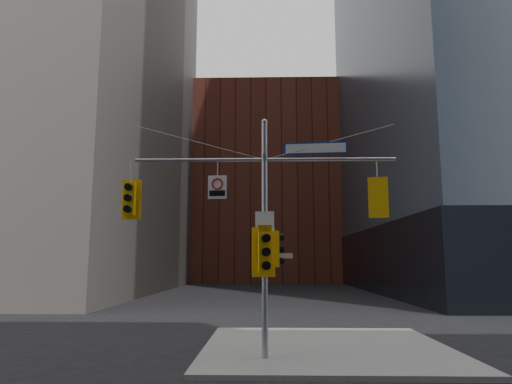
{
  "coord_description": "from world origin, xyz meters",
  "views": [
    {
      "loc": [
        0.06,
        -11.7,
        2.92
      ],
      "look_at": [
        -0.26,
        2.0,
        5.0
      ],
      "focal_mm": 32.0,
      "sensor_mm": 36.0,
      "label": 1
    }
  ],
  "objects_px": {
    "traffic_light_east_arm": "(378,198)",
    "traffic_light_pole_side": "(276,249)",
    "regulatory_sign_arm": "(217,186)",
    "traffic_light_pole_front": "(265,252)",
    "signal_assembly": "(265,211)",
    "traffic_light_west_arm": "(130,199)",
    "street_sign_blade": "(315,148)"
  },
  "relations": [
    {
      "from": "signal_assembly",
      "to": "traffic_light_pole_side",
      "type": "relative_size",
      "value": 7.5
    },
    {
      "from": "street_sign_blade",
      "to": "regulatory_sign_arm",
      "type": "height_order",
      "value": "street_sign_blade"
    },
    {
      "from": "traffic_light_pole_front",
      "to": "street_sign_blade",
      "type": "height_order",
      "value": "street_sign_blade"
    },
    {
      "from": "street_sign_blade",
      "to": "signal_assembly",
      "type": "bearing_deg",
      "value": -174.94
    },
    {
      "from": "traffic_light_east_arm",
      "to": "regulatory_sign_arm",
      "type": "height_order",
      "value": "regulatory_sign_arm"
    },
    {
      "from": "traffic_light_west_arm",
      "to": "street_sign_blade",
      "type": "distance_m",
      "value": 5.9
    },
    {
      "from": "traffic_light_pole_side",
      "to": "traffic_light_east_arm",
      "type": "bearing_deg",
      "value": -101.45
    },
    {
      "from": "traffic_light_west_arm",
      "to": "regulatory_sign_arm",
      "type": "height_order",
      "value": "regulatory_sign_arm"
    },
    {
      "from": "traffic_light_east_arm",
      "to": "traffic_light_pole_side",
      "type": "xyz_separation_m",
      "value": [
        -3.1,
        0.01,
        -1.53
      ]
    },
    {
      "from": "traffic_light_west_arm",
      "to": "traffic_light_pole_side",
      "type": "height_order",
      "value": "traffic_light_west_arm"
    },
    {
      "from": "street_sign_blade",
      "to": "traffic_light_east_arm",
      "type": "bearing_deg",
      "value": 4.86
    },
    {
      "from": "signal_assembly",
      "to": "traffic_light_west_arm",
      "type": "xyz_separation_m",
      "value": [
        -4.13,
        0.01,
        0.38
      ]
    },
    {
      "from": "signal_assembly",
      "to": "traffic_light_east_arm",
      "type": "xyz_separation_m",
      "value": [
        3.42,
        0.0,
        0.38
      ]
    },
    {
      "from": "traffic_light_pole_front",
      "to": "traffic_light_pole_side",
      "type": "bearing_deg",
      "value": 30.48
    },
    {
      "from": "traffic_light_east_arm",
      "to": "street_sign_blade",
      "type": "height_order",
      "value": "street_sign_blade"
    },
    {
      "from": "traffic_light_pole_side",
      "to": "traffic_light_pole_front",
      "type": "xyz_separation_m",
      "value": [
        -0.33,
        -0.28,
        -0.09
      ]
    },
    {
      "from": "traffic_light_west_arm",
      "to": "traffic_light_pole_front",
      "type": "distance_m",
      "value": 4.44
    },
    {
      "from": "signal_assembly",
      "to": "traffic_light_east_arm",
      "type": "relative_size",
      "value": 6.52
    },
    {
      "from": "traffic_light_pole_front",
      "to": "regulatory_sign_arm",
      "type": "relative_size",
      "value": 2.02
    },
    {
      "from": "traffic_light_pole_front",
      "to": "signal_assembly",
      "type": "bearing_deg",
      "value": 79.3
    },
    {
      "from": "traffic_light_pole_front",
      "to": "regulatory_sign_arm",
      "type": "xyz_separation_m",
      "value": [
        -1.44,
        0.25,
        1.99
      ]
    },
    {
      "from": "signal_assembly",
      "to": "traffic_light_east_arm",
      "type": "distance_m",
      "value": 3.44
    },
    {
      "from": "traffic_light_west_arm",
      "to": "street_sign_blade",
      "type": "height_order",
      "value": "street_sign_blade"
    },
    {
      "from": "signal_assembly",
      "to": "traffic_light_east_arm",
      "type": "height_order",
      "value": "signal_assembly"
    },
    {
      "from": "street_sign_blade",
      "to": "traffic_light_west_arm",
      "type": "bearing_deg",
      "value": -175.16
    },
    {
      "from": "traffic_light_pole_side",
      "to": "regulatory_sign_arm",
      "type": "relative_size",
      "value": 1.48
    },
    {
      "from": "signal_assembly",
      "to": "traffic_light_pole_front",
      "type": "xyz_separation_m",
      "value": [
        -0.0,
        -0.27,
        -1.24
      ]
    },
    {
      "from": "traffic_light_pole_front",
      "to": "regulatory_sign_arm",
      "type": "bearing_deg",
      "value": 159.9
    },
    {
      "from": "street_sign_blade",
      "to": "regulatory_sign_arm",
      "type": "relative_size",
      "value": 2.71
    },
    {
      "from": "traffic_light_pole_front",
      "to": "street_sign_blade",
      "type": "distance_m",
      "value": 3.55
    },
    {
      "from": "traffic_light_east_arm",
      "to": "traffic_light_west_arm",
      "type": "bearing_deg",
      "value": 10.38
    },
    {
      "from": "traffic_light_west_arm",
      "to": "traffic_light_pole_side",
      "type": "relative_size",
      "value": 1.17
    }
  ]
}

